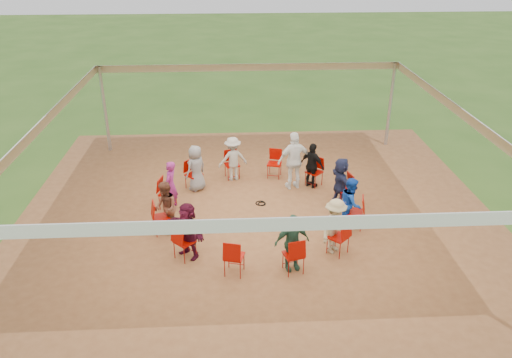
{
  "coord_description": "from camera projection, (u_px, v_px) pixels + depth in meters",
  "views": [
    {
      "loc": [
        -0.68,
        -11.76,
        6.9
      ],
      "look_at": [
        -0.03,
        0.3,
        1.01
      ],
      "focal_mm": 35.0,
      "sensor_mm": 36.0,
      "label": 1
    }
  ],
  "objects": [
    {
      "name": "chair_4",
      "position": [
        232.0,
        165.0,
        15.61
      ],
      "size": [
        0.52,
        0.53,
        0.9
      ],
      "primitive_type": null,
      "rotation": [
        0.0,
        0.0,
        -2.88
      ],
      "color": "#A00800",
      "rests_on": "ground"
    },
    {
      "name": "cable_coil",
      "position": [
        261.0,
        203.0,
        14.26
      ],
      "size": [
        0.37,
        0.37,
        0.03
      ],
      "rotation": [
        0.0,
        0.0,
        -0.35
      ],
      "color": "black",
      "rests_on": "ground"
    },
    {
      "name": "laptop",
      "position": [
        345.0,
        204.0,
        12.89
      ],
      "size": [
        0.35,
        0.4,
        0.24
      ],
      "rotation": [
        0.0,
        0.0,
        1.31
      ],
      "color": "#B7B7BC",
      "rests_on": "ground"
    },
    {
      "name": "person_seated_5",
      "position": [
        171.0,
        185.0,
        13.76
      ],
      "size": [
        0.46,
        0.58,
        1.41
      ],
      "primitive_type": "imported",
      "rotation": [
        0.0,
        0.0,
        -1.83
      ],
      "color": "#871F6C",
      "rests_on": "ground"
    },
    {
      "name": "chair_6",
      "position": [
        167.0,
        193.0,
        13.89
      ],
      "size": [
        0.53,
        0.52,
        0.9
      ],
      "primitive_type": null,
      "rotation": [
        0.0,
        0.0,
        -1.83
      ],
      "color": "#A00800",
      "rests_on": "ground"
    },
    {
      "name": "person_seated_1",
      "position": [
        341.0,
        181.0,
        13.98
      ],
      "size": [
        0.81,
        1.39,
        1.41
      ],
      "primitive_type": "imported",
      "rotation": [
        0.0,
        0.0,
        1.83
      ],
      "color": "#1E2546",
      "rests_on": "ground"
    },
    {
      "name": "person_seated_6",
      "position": [
        166.0,
        208.0,
        12.62
      ],
      "size": [
        0.56,
        0.76,
        1.41
      ],
      "primitive_type": "imported",
      "rotation": [
        0.0,
        0.0,
        -1.31
      ],
      "color": "brown",
      "rests_on": "ground"
    },
    {
      "name": "chair_5",
      "position": [
        194.0,
        175.0,
        14.96
      ],
      "size": [
        0.61,
        0.61,
        0.9
      ],
      "primitive_type": null,
      "rotation": [
        0.0,
        0.0,
        -2.36
      ],
      "color": "#A00800",
      "rests_on": "ground"
    },
    {
      "name": "person_seated_0",
      "position": [
        351.0,
        203.0,
        12.84
      ],
      "size": [
        0.56,
        0.76,
        1.41
      ],
      "primitive_type": "imported",
      "rotation": [
        0.0,
        0.0,
        1.31
      ],
      "color": "#103FAC",
      "rests_on": "ground"
    },
    {
      "name": "dirt_patch",
      "position": [
        258.0,
        217.0,
        13.61
      ],
      "size": [
        13.0,
        13.0,
        0.0
      ],
      "primitive_type": "plane",
      "color": "brown",
      "rests_on": "ground"
    },
    {
      "name": "person_seated_3",
      "position": [
        233.0,
        159.0,
        15.4
      ],
      "size": [
        1.0,
        0.67,
        1.41
      ],
      "primitive_type": "imported",
      "rotation": [
        0.0,
        0.0,
        -2.88
      ],
      "color": "#A6A295",
      "rests_on": "ground"
    },
    {
      "name": "chair_7",
      "position": [
        162.0,
        218.0,
        12.7
      ],
      "size": [
        0.53,
        0.52,
        0.9
      ],
      "primitive_type": null,
      "rotation": [
        0.0,
        0.0,
        -1.31
      ],
      "color": "#A00800",
      "rests_on": "ground"
    },
    {
      "name": "person_seated_7",
      "position": [
        188.0,
        230.0,
        11.66
      ],
      "size": [
        1.27,
        1.27,
        1.41
      ],
      "primitive_type": "imported",
      "rotation": [
        0.0,
        0.0,
        -0.79
      ],
      "color": "#430B1F",
      "rests_on": "ground"
    },
    {
      "name": "chair_3",
      "position": [
        274.0,
        164.0,
        15.68
      ],
      "size": [
        0.52,
        0.53,
        0.9
      ],
      "primitive_type": null,
      "rotation": [
        0.0,
        0.0,
        2.88
      ],
      "color": "#A00800",
      "rests_on": "ground"
    },
    {
      "name": "person_seated_2",
      "position": [
        312.0,
        166.0,
        14.94
      ],
      "size": [
        0.88,
        0.88,
        1.41
      ],
      "primitive_type": "imported",
      "rotation": [
        0.0,
        0.0,
        2.35
      ],
      "color": "black",
      "rests_on": "ground"
    },
    {
      "name": "standing_person",
      "position": [
        294.0,
        161.0,
        14.8
      ],
      "size": [
        1.15,
        0.79,
        1.79
      ],
      "primitive_type": "imported",
      "rotation": [
        0.0,
        0.0,
        3.4
      ],
      "color": "white",
      "rests_on": "ground"
    },
    {
      "name": "chair_0",
      "position": [
        355.0,
        212.0,
        12.93
      ],
      "size": [
        0.53,
        0.52,
        0.9
      ],
      "primitive_type": null,
      "rotation": [
        0.0,
        0.0,
        1.31
      ],
      "color": "#A00800",
      "rests_on": "ground"
    },
    {
      "name": "chair_2",
      "position": [
        314.0,
        172.0,
        15.13
      ],
      "size": [
        0.61,
        0.61,
        0.9
      ],
      "primitive_type": null,
      "rotation": [
        0.0,
        0.0,
        2.35
      ],
      "color": "#A00800",
      "rests_on": "ground"
    },
    {
      "name": "chair_11",
      "position": [
        338.0,
        237.0,
        11.86
      ],
      "size": [
        0.61,
        0.61,
        0.9
      ],
      "primitive_type": null,
      "rotation": [
        0.0,
        0.0,
        0.78
      ],
      "color": "#A00800",
      "rests_on": "ground"
    },
    {
      "name": "chair_1",
      "position": [
        344.0,
        189.0,
        14.13
      ],
      "size": [
        0.53,
        0.52,
        0.9
      ],
      "primitive_type": null,
      "rotation": [
        0.0,
        0.0,
        1.83
      ],
      "color": "#A00800",
      "rests_on": "ground"
    },
    {
      "name": "person_seated_4",
      "position": [
        196.0,
        168.0,
        14.78
      ],
      "size": [
        0.76,
        0.76,
        1.41
      ],
      "primitive_type": "imported",
      "rotation": [
        0.0,
        0.0,
        -2.36
      ],
      "color": "gray",
      "rests_on": "ground"
    },
    {
      "name": "person_seated_9",
      "position": [
        335.0,
        226.0,
        11.82
      ],
      "size": [
        0.96,
        0.96,
        1.41
      ],
      "primitive_type": "imported",
      "rotation": [
        0.0,
        0.0,
        0.78
      ],
      "color": "tan",
      "rests_on": "ground"
    },
    {
      "name": "person_seated_8",
      "position": [
        292.0,
        242.0,
        11.2
      ],
      "size": [
        0.91,
        0.62,
        1.41
      ],
      "primitive_type": "imported",
      "rotation": [
        0.0,
        0.0,
        0.26
      ],
      "color": "#29523B",
      "rests_on": "ground"
    },
    {
      "name": "chair_8",
      "position": [
        185.0,
        242.0,
        11.69
      ],
      "size": [
        0.61,
        0.61,
        0.9
      ],
      "primitive_type": null,
      "rotation": [
        0.0,
        0.0,
        -0.79
      ],
      "color": "#A00800",
      "rests_on": "ground"
    },
    {
      "name": "chair_10",
      "position": [
        293.0,
        255.0,
        11.21
      ],
      "size": [
        0.52,
        0.53,
        0.9
      ],
      "primitive_type": null,
      "rotation": [
        0.0,
        0.0,
        0.26
      ],
      "color": "#A00800",
      "rests_on": "ground"
    },
    {
      "name": "ground",
      "position": [
        258.0,
        217.0,
        13.61
      ],
      "size": [
        80.0,
        80.0,
        0.0
      ],
      "primitive_type": "plane",
      "color": "#355A1C",
      "rests_on": "ground"
    },
    {
      "name": "tent",
      "position": [
        258.0,
        136.0,
        12.57
      ],
      "size": [
        10.33,
        10.33,
        3.0
      ],
      "color": "#B2B2B7",
      "rests_on": "ground"
    },
    {
      "name": "chair_9",
      "position": [
        234.0,
        257.0,
        11.15
      ],
      "size": [
        0.52,
        0.53,
        0.9
      ],
      "primitive_type": null,
      "rotation": [
        0.0,
        0.0,
        -0.26
      ],
      "color": "#A00800",
      "rests_on": "ground"
    }
  ]
}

